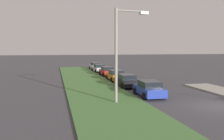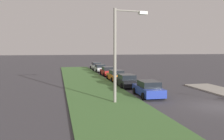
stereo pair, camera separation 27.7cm
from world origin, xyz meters
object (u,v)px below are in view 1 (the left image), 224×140
(parked_car_black, at_px, (127,81))
(parked_car_blue, at_px, (149,89))
(parked_car_silver, at_px, (99,68))
(parked_car_white, at_px, (95,66))
(streetlight, at_px, (120,49))
(parked_car_red, at_px, (107,71))
(parked_car_orange, at_px, (116,75))

(parked_car_black, bearing_deg, parked_car_blue, -175.38)
(parked_car_silver, bearing_deg, parked_car_blue, 177.61)
(parked_car_silver, xyz_separation_m, parked_car_white, (6.09, -0.32, 0.00))
(parked_car_silver, bearing_deg, parked_car_white, -6.30)
(parked_car_blue, distance_m, streetlight, 5.28)
(parked_car_black, xyz_separation_m, parked_car_red, (11.52, -0.25, 0.00))
(parked_car_silver, relative_size, parked_car_white, 1.00)
(streetlight, bearing_deg, parked_car_red, -9.26)
(parked_car_blue, height_order, parked_car_orange, same)
(parked_car_red, bearing_deg, parked_car_blue, 179.65)
(parked_car_orange, height_order, parked_car_white, same)
(parked_car_orange, height_order, streetlight, streetlight)
(parked_car_blue, relative_size, parked_car_white, 0.99)
(parked_car_blue, bearing_deg, parked_car_red, 2.62)
(parked_car_orange, bearing_deg, parked_car_black, 178.15)
(parked_car_blue, distance_m, parked_car_white, 29.50)
(parked_car_black, distance_m, parked_car_silver, 17.75)
(parked_car_orange, distance_m, parked_car_silver, 12.30)
(parked_car_white, bearing_deg, parked_car_orange, 176.34)
(parked_car_silver, bearing_deg, parked_car_black, 176.59)
(parked_car_black, xyz_separation_m, parked_car_white, (23.84, -0.35, 0.00))
(parked_car_red, relative_size, streetlight, 0.58)
(parked_car_blue, bearing_deg, parked_car_silver, 3.02)
(parked_car_orange, distance_m, streetlight, 13.88)
(parked_car_white, distance_m, streetlight, 31.81)
(parked_car_silver, bearing_deg, streetlight, 170.18)
(parked_car_blue, bearing_deg, streetlight, 122.76)
(parked_car_black, bearing_deg, parked_car_white, -0.30)
(parked_car_silver, height_order, parked_car_white, same)
(parked_car_orange, bearing_deg, parked_car_red, -1.54)
(parked_car_orange, bearing_deg, parked_car_silver, 0.04)
(parked_car_black, height_order, parked_car_silver, same)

